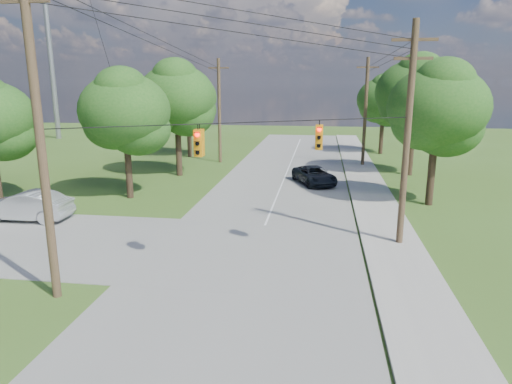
% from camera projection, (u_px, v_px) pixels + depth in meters
% --- Properties ---
extents(ground, '(140.00, 140.00, 0.00)m').
position_uv_depth(ground, '(173.00, 310.00, 15.97)').
color(ground, '#3D5C1E').
rests_on(ground, ground).
extents(main_road, '(10.00, 100.00, 0.03)m').
position_uv_depth(main_road, '(251.00, 259.00, 20.50)').
color(main_road, gray).
rests_on(main_road, ground).
extents(sidewalk_east, '(2.60, 100.00, 0.12)m').
position_uv_depth(sidewalk_east, '(405.00, 267.00, 19.55)').
color(sidewalk_east, '#A9A69E').
rests_on(sidewalk_east, ground).
extents(pole_sw, '(2.00, 0.32, 12.00)m').
position_uv_depth(pole_sw, '(39.00, 128.00, 15.53)').
color(pole_sw, brown).
rests_on(pole_sw, ground).
extents(pole_ne, '(2.00, 0.32, 10.50)m').
position_uv_depth(pole_ne, '(408.00, 133.00, 21.15)').
color(pole_ne, brown).
rests_on(pole_ne, ground).
extents(pole_north_e, '(2.00, 0.32, 10.00)m').
position_uv_depth(pole_north_e, '(365.00, 111.00, 42.39)').
color(pole_north_e, brown).
rests_on(pole_north_e, ground).
extents(pole_north_w, '(2.00, 0.32, 10.00)m').
position_uv_depth(pole_north_w, '(219.00, 110.00, 44.33)').
color(pole_north_w, brown).
rests_on(pole_north_w, ground).
extents(power_lines, '(13.93, 29.62, 4.93)m').
position_uv_depth(power_lines, '(260.00, 56.00, 24.72)').
color(power_lines, black).
rests_on(power_lines, ground).
extents(traffic_signals, '(4.91, 3.27, 1.05)m').
position_uv_depth(traffic_signals, '(262.00, 139.00, 18.58)').
color(traffic_signals, orange).
rests_on(traffic_signals, ground).
extents(tree_w_near, '(6.00, 6.00, 8.40)m').
position_uv_depth(tree_w_near, '(125.00, 111.00, 30.12)').
color(tree_w_near, '#402C20').
rests_on(tree_w_near, ground).
extents(tree_w_mid, '(6.40, 6.40, 9.22)m').
position_uv_depth(tree_w_mid, '(177.00, 97.00, 37.53)').
color(tree_w_mid, '#402C20').
rests_on(tree_w_mid, ground).
extents(tree_w_far, '(6.00, 6.00, 8.73)m').
position_uv_depth(tree_w_far, '(188.00, 97.00, 47.51)').
color(tree_w_far, '#402C20').
rests_on(tree_w_far, ground).
extents(tree_e_near, '(6.20, 6.20, 8.81)m').
position_uv_depth(tree_e_near, '(437.00, 107.00, 28.23)').
color(tree_e_near, '#402C20').
rests_on(tree_e_near, ground).
extents(tree_e_mid, '(6.60, 6.60, 9.64)m').
position_uv_depth(tree_e_mid, '(415.00, 93.00, 37.63)').
color(tree_e_mid, '#402C20').
rests_on(tree_e_mid, ground).
extents(tree_e_far, '(5.80, 5.80, 8.32)m').
position_uv_depth(tree_e_far, '(384.00, 100.00, 49.54)').
color(tree_e_far, '#402C20').
rests_on(tree_e_far, ground).
extents(car_cross_silver, '(5.13, 1.88, 1.68)m').
position_uv_depth(car_cross_silver, '(26.00, 206.00, 26.11)').
color(car_cross_silver, '#BABDC2').
rests_on(car_cross_silver, cross_road).
extents(car_main_north, '(4.03, 5.40, 1.36)m').
position_uv_depth(car_main_north, '(314.00, 175.00, 35.49)').
color(car_main_north, black).
rests_on(car_main_north, main_road).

